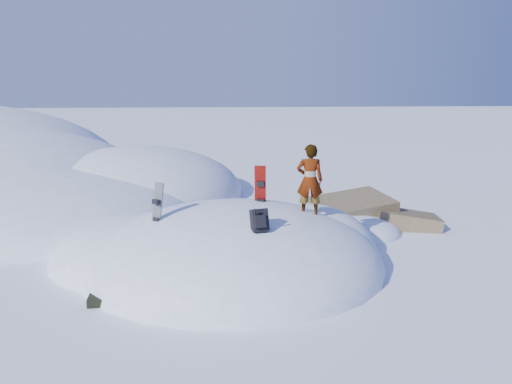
{
  "coord_description": "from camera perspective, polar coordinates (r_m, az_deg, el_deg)",
  "views": [
    {
      "loc": [
        -0.22,
        -10.97,
        4.39
      ],
      "look_at": [
        0.52,
        0.3,
        1.74
      ],
      "focal_mm": 35.0,
      "sensor_mm": 36.0,
      "label": 1
    }
  ],
  "objects": [
    {
      "name": "backpack",
      "position": [
        10.09,
        0.4,
        -3.26
      ],
      "size": [
        0.41,
        0.47,
        0.55
      ],
      "rotation": [
        0.0,
        0.0,
        0.25
      ],
      "color": "black",
      "rests_on": "snow_mound"
    },
    {
      "name": "ground",
      "position": [
        11.82,
        -2.47,
        -8.6
      ],
      "size": [
        120.0,
        120.0,
        0.0
      ],
      "primitive_type": "plane",
      "color": "white",
      "rests_on": "ground"
    },
    {
      "name": "snowboard_red",
      "position": [
        11.96,
        0.5,
        -0.27
      ],
      "size": [
        0.29,
        0.22,
        1.45
      ],
      "rotation": [
        0.0,
        0.0,
        -0.16
      ],
      "color": "red",
      "rests_on": "snow_mound"
    },
    {
      "name": "person",
      "position": [
        11.46,
        6.16,
        1.36
      ],
      "size": [
        0.66,
        0.48,
        1.66
      ],
      "primitive_type": "imported",
      "rotation": [
        0.0,
        0.0,
        3.0
      ],
      "color": "slate",
      "rests_on": "snow_mound"
    },
    {
      "name": "snow_mound",
      "position": [
        12.04,
        -3.33,
        -8.2
      ],
      "size": [
        8.0,
        6.0,
        3.0
      ],
      "color": "white",
      "rests_on": "ground"
    },
    {
      "name": "rock_outcrop",
      "position": [
        15.17,
        11.47,
        -3.83
      ],
      "size": [
        4.68,
        4.41,
        1.68
      ],
      "color": "#7A6446",
      "rests_on": "ground"
    },
    {
      "name": "gear_pile",
      "position": [
        10.48,
        -16.75,
        -11.54
      ],
      "size": [
        0.76,
        0.58,
        0.2
      ],
      "rotation": [
        0.0,
        0.0,
        0.08
      ],
      "color": "black",
      "rests_on": "ground"
    },
    {
      "name": "snowboard_dark",
      "position": [
        11.12,
        -11.28,
        -2.34
      ],
      "size": [
        0.37,
        0.37,
        1.35
      ],
      "rotation": [
        0.0,
        0.0,
        -0.71
      ],
      "color": "black",
      "rests_on": "snow_mound"
    }
  ]
}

